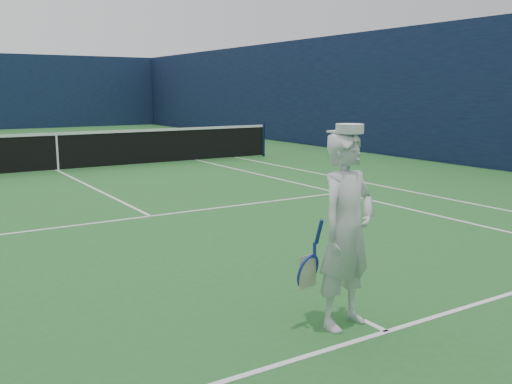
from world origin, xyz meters
TOP-DOWN VIEW (x-y plane):
  - ground at (0.00, 0.00)m, footprint 80.00×80.00m
  - court_markings at (0.00, 0.00)m, footprint 11.03×23.83m
  - windscreen_fence at (0.00, 0.00)m, footprint 20.12×36.12m
  - tennis_net at (0.00, 0.00)m, footprint 12.88×0.09m
  - tennis_player at (-0.21, -11.56)m, footprint 0.82×0.54m

SIDE VIEW (x-z plane):
  - ground at x=0.00m, z-range 0.00..0.00m
  - court_markings at x=0.00m, z-range 0.00..0.01m
  - tennis_net at x=0.00m, z-range 0.02..1.09m
  - tennis_player at x=-0.21m, z-range -0.02..1.79m
  - windscreen_fence at x=0.00m, z-range 0.00..4.00m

